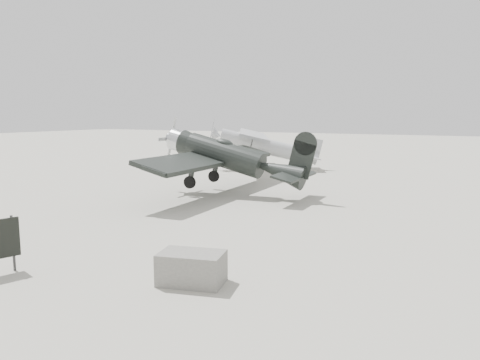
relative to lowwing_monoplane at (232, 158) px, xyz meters
The scene contains 4 objects.
ground 9.15m from the lowwing_monoplane, 68.30° to the right, with size 160.00×160.00×0.00m, color #A8A695.
lowwing_monoplane is the anchor object (origin of this frame).
highwing_monoplane 10.66m from the lowwing_monoplane, 107.96° to the left, with size 8.29×10.41×3.08m.
equipment_block 11.91m from the lowwing_monoplane, 65.44° to the right, with size 1.46×0.91×0.73m, color slate.
Camera 1 is at (7.40, -10.98, 3.85)m, focal length 35.00 mm.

